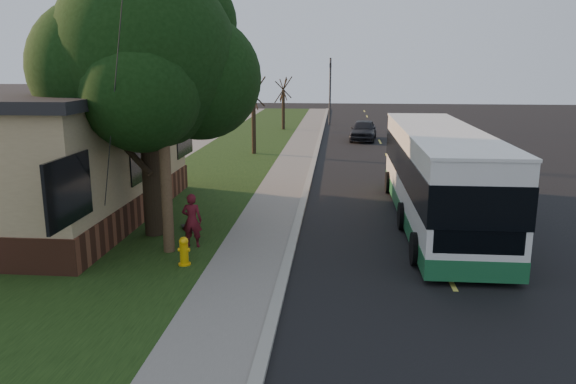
# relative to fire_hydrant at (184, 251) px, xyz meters

# --- Properties ---
(ground) EXTENTS (120.00, 120.00, 0.00)m
(ground) POSITION_rel_fire_hydrant_xyz_m (2.60, 0.00, -0.43)
(ground) COLOR black
(ground) RESTS_ON ground
(road) EXTENTS (8.00, 80.00, 0.01)m
(road) POSITION_rel_fire_hydrant_xyz_m (6.60, 10.00, -0.43)
(road) COLOR black
(road) RESTS_ON ground
(curb) EXTENTS (0.25, 80.00, 0.12)m
(curb) POSITION_rel_fire_hydrant_xyz_m (2.60, 10.00, -0.37)
(curb) COLOR gray
(curb) RESTS_ON ground
(sidewalk) EXTENTS (2.00, 80.00, 0.08)m
(sidewalk) POSITION_rel_fire_hydrant_xyz_m (1.60, 10.00, -0.39)
(sidewalk) COLOR slate
(sidewalk) RESTS_ON ground
(grass_verge) EXTENTS (5.00, 80.00, 0.07)m
(grass_verge) POSITION_rel_fire_hydrant_xyz_m (-1.90, 10.00, -0.40)
(grass_verge) COLOR black
(grass_verge) RESTS_ON ground
(fire_hydrant) EXTENTS (0.32, 0.32, 0.74)m
(fire_hydrant) POSITION_rel_fire_hydrant_xyz_m (0.00, 0.00, 0.00)
(fire_hydrant) COLOR #E9AC0C
(fire_hydrant) RESTS_ON grass_verge
(utility_pole) EXTENTS (2.86, 3.21, 9.07)m
(utility_pole) POSITION_rel_fire_hydrant_xyz_m (-0.71, 0.99, 4.20)
(utility_pole) COLOR #473321
(utility_pole) RESTS_ON ground
(leafy_tree) EXTENTS (6.30, 6.00, 7.80)m
(leafy_tree) POSITION_rel_fire_hydrant_xyz_m (-1.57, 2.65, 4.73)
(leafy_tree) COLOR black
(leafy_tree) RESTS_ON grass_verge
(bare_tree_near) EXTENTS (1.38, 1.21, 4.31)m
(bare_tree_near) POSITION_rel_fire_hydrant_xyz_m (-0.90, 18.00, 1.72)
(bare_tree_near) COLOR black
(bare_tree_near) RESTS_ON grass_verge
(bare_tree_far) EXTENTS (1.38, 1.21, 4.03)m
(bare_tree_far) POSITION_rel_fire_hydrant_xyz_m (-0.40, 30.00, 1.57)
(bare_tree_far) COLOR black
(bare_tree_far) RESTS_ON grass_verge
(traffic_signal) EXTENTS (0.18, 0.22, 5.50)m
(traffic_signal) POSITION_rel_fire_hydrant_xyz_m (3.10, 34.00, 2.73)
(traffic_signal) COLOR #2D2D30
(traffic_signal) RESTS_ON ground
(transit_bus) EXTENTS (2.60, 11.29, 3.06)m
(transit_bus) POSITION_rel_fire_hydrant_xyz_m (7.08, 4.81, 1.20)
(transit_bus) COLOR silver
(transit_bus) RESTS_ON ground
(skateboarder) EXTENTS (0.56, 0.38, 1.53)m
(skateboarder) POSITION_rel_fire_hydrant_xyz_m (-0.16, 1.45, 0.40)
(skateboarder) COLOR #53101A
(skateboarder) RESTS_ON grass_verge
(skateboard_main) EXTENTS (0.60, 0.78, 0.07)m
(skateboard_main) POSITION_rel_fire_hydrant_xyz_m (-0.73, 3.02, -0.31)
(skateboard_main) COLOR black
(skateboard_main) RESTS_ON grass_verge
(dumpster) EXTENTS (1.49, 1.20, 1.30)m
(dumpster) POSITION_rel_fire_hydrant_xyz_m (-5.36, 4.66, 0.26)
(dumpster) COLOR black
(dumpster) RESTS_ON building_lot
(distant_car) EXTENTS (2.06, 4.21, 1.38)m
(distant_car) POSITION_rel_fire_hydrant_xyz_m (5.52, 24.64, 0.26)
(distant_car) COLOR black
(distant_car) RESTS_ON ground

